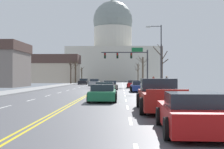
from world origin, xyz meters
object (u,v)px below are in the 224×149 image
signal_gantry (130,58)px  pickup_truck_near_05 (159,96)px  sedan_oncoming_01 (84,82)px  sedan_near_00 (133,84)px  sedan_near_01 (110,85)px  sedan_near_04 (103,93)px  sedan_near_06 (194,114)px  pedestrian_00 (167,83)px  pedestrian_01 (153,81)px  sedan_oncoming_00 (95,83)px  sedan_near_02 (139,87)px  sedan_near_03 (105,89)px  street_lamp_right (159,52)px  bicycle_parked (171,89)px

signal_gantry → pickup_truck_near_05: size_ratio=1.37×
sedan_oncoming_01 → sedan_near_00: bearing=-61.8°
sedan_near_00 → sedan_near_01: bearing=-115.0°
signal_gantry → pickup_truck_near_05: (0.35, -36.11, -4.08)m
sedan_near_04 → sedan_near_06: size_ratio=1.05×
signal_gantry → pedestrian_00: (3.21, -19.43, -3.73)m
sedan_near_00 → pedestrian_01: (2.88, -2.24, 0.53)m
signal_gantry → sedan_near_00: size_ratio=1.70×
sedan_oncoming_00 → sedan_oncoming_01: sedan_oncoming_01 is taller
sedan_near_02 → sedan_near_03: 8.07m
signal_gantry → street_lamp_right: size_ratio=0.98×
sedan_near_02 → sedan_near_06: sedan_near_06 is taller
sedan_near_06 → pedestrian_01: bearing=85.9°
sedan_near_02 → sedan_near_04: size_ratio=0.95×
sedan_near_04 → sedan_oncoming_00: sedan_oncoming_00 is taller
sedan_near_01 → bicycle_parked: (6.53, -9.52, -0.06)m
sedan_near_01 → sedan_oncoming_00: 16.71m
street_lamp_right → signal_gantry: bearing=103.9°
street_lamp_right → pedestrian_00: street_lamp_right is taller
sedan_oncoming_01 → pedestrian_01: 24.65m
street_lamp_right → sedan_near_06: street_lamp_right is taller
signal_gantry → sedan_near_02: signal_gantry is taller
street_lamp_right → sedan_near_06: 29.54m
sedan_near_00 → pickup_truck_near_05: size_ratio=0.81×
sedan_near_00 → bicycle_parked: sedan_near_00 is taller
sedan_near_06 → sedan_oncoming_00: 47.84m
sedan_near_01 → sedan_oncoming_01: sedan_oncoming_01 is taller
sedan_oncoming_01 → bicycle_parked: (13.19, -35.51, -0.11)m
sedan_oncoming_01 → pedestrian_00: 36.55m
sedan_near_02 → pickup_truck_near_05: (-0.09, -19.30, 0.16)m
sedan_near_02 → sedan_oncoming_00: (-6.96, 21.93, 0.02)m
signal_gantry → sedan_near_00: 5.83m
sedan_near_02 → sedan_near_03: sedan_near_02 is taller
pickup_truck_near_05 → bicycle_parked: pickup_truck_near_05 is taller
sedan_near_00 → sedan_near_01: (-3.39, -7.26, 0.00)m
sedan_near_06 → pedestrian_00: pedestrian_00 is taller
sedan_oncoming_01 → sedan_oncoming_00: bearing=-71.7°
pedestrian_00 → pickup_truck_near_05: bearing=-99.7°
sedan_near_02 → pedestrian_00: (2.77, -2.61, 0.50)m
sedan_near_00 → sedan_near_06: bearing=-89.5°
sedan_near_01 → sedan_oncoming_00: bearing=102.0°
sedan_near_04 → pedestrian_01: 24.78m
sedan_near_03 → pickup_truck_near_05: 12.50m
pedestrian_00 → pedestrian_01: size_ratio=0.99×
street_lamp_right → sedan_oncoming_01: street_lamp_right is taller
sedan_near_01 → sedan_near_02: 6.58m
sedan_near_02 → sedan_oncoming_00: 23.01m
sedan_oncoming_00 → pedestrian_01: 14.95m
pickup_truck_near_05 → sedan_oncoming_01: size_ratio=1.25×
pickup_truck_near_05 → sedan_near_00: bearing=90.0°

